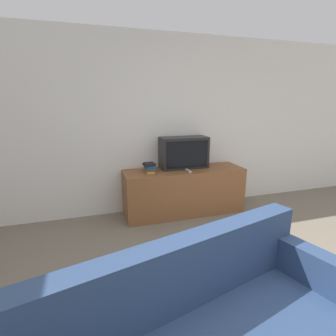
{
  "coord_description": "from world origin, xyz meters",
  "views": [
    {
      "loc": [
        -1.21,
        -0.79,
        1.65
      ],
      "look_at": [
        -0.26,
        2.25,
        0.84
      ],
      "focal_mm": 28.0,
      "sensor_mm": 36.0,
      "label": 1
    }
  ],
  "objects_px": {
    "tv_stand": "(184,191)",
    "book_stack": "(150,168)",
    "television": "(184,152)",
    "remote_on_stand": "(188,171)"
  },
  "relations": [
    {
      "from": "tv_stand",
      "to": "book_stack",
      "type": "relative_size",
      "value": 8.73
    },
    {
      "from": "television",
      "to": "remote_on_stand",
      "type": "distance_m",
      "value": 0.33
    },
    {
      "from": "tv_stand",
      "to": "book_stack",
      "type": "distance_m",
      "value": 0.67
    },
    {
      "from": "tv_stand",
      "to": "remote_on_stand",
      "type": "distance_m",
      "value": 0.37
    },
    {
      "from": "television",
      "to": "book_stack",
      "type": "xyz_separation_m",
      "value": [
        -0.56,
        -0.12,
        -0.16
      ]
    },
    {
      "from": "tv_stand",
      "to": "television",
      "type": "relative_size",
      "value": 2.52
    },
    {
      "from": "remote_on_stand",
      "to": "book_stack",
      "type": "bearing_deg",
      "value": 166.74
    },
    {
      "from": "television",
      "to": "book_stack",
      "type": "bearing_deg",
      "value": -168.26
    },
    {
      "from": "tv_stand",
      "to": "television",
      "type": "height_order",
      "value": "television"
    },
    {
      "from": "television",
      "to": "book_stack",
      "type": "relative_size",
      "value": 3.46
    }
  ]
}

